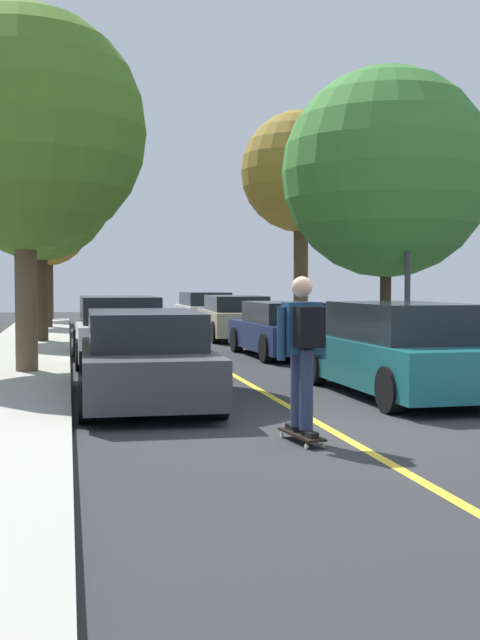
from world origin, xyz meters
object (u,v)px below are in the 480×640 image
(parked_car_left_near, at_px, (118,330))
(street_tree_right_nearest, at_px, (387,173))
(parked_car_right_farthest, at_px, (204,310))
(skateboarder, at_px, (303,344))
(street_tree_left_near, at_px, (39,188))
(street_tree_left_far, at_px, (46,223))
(parked_car_right_far, at_px, (236,317))
(skateboard, at_px, (302,435))
(streetlamp, at_px, (408,214))
(parked_car_right_near, at_px, (286,330))
(parked_car_right_nearest, at_px, (401,351))
(street_tree_left_farthest, at_px, (50,202))
(street_tree_left_nearest, at_px, (24,130))
(street_tree_right_near, at_px, (301,173))
(parked_car_left_nearest, at_px, (144,358))

(parked_car_left_near, distance_m, street_tree_right_nearest, 6.83)
(parked_car_right_farthest, height_order, skateboarder, skateboarder)
(street_tree_left_near, bearing_deg, street_tree_left_far, 90.00)
(street_tree_left_far, bearing_deg, skateboarder, -81.59)
(parked_car_right_far, relative_size, skateboard, 5.41)
(parked_car_left_near, height_order, street_tree_left_near, street_tree_left_near)
(skateboard, height_order, skateboarder, skateboarder)
(parked_car_right_farthest, xyz_separation_m, streetlamp, (1.75, -15.03, 2.47))
(parked_car_right_near, distance_m, street_tree_left_far, 13.57)
(parked_car_right_far, xyz_separation_m, street_tree_right_nearest, (1.83, -7.65, 3.48))
(parked_car_left_near, xyz_separation_m, parked_car_right_nearest, (3.95, -6.37, -0.01))
(street_tree_left_farthest, relative_size, skateboarder, 4.07)
(street_tree_left_nearest, height_order, street_tree_left_far, street_tree_left_nearest)
(street_tree_left_near, height_order, street_tree_left_far, street_tree_left_near)
(street_tree_left_far, height_order, street_tree_left_farthest, street_tree_left_farthest)
(parked_car_right_far, bearing_deg, street_tree_right_near, -24.99)
(parked_car_left_near, bearing_deg, parked_car_right_near, 7.69)
(parked_car_right_farthest, height_order, street_tree_left_far, street_tree_left_far)
(parked_car_right_farthest, xyz_separation_m, skateboard, (-2.53, -22.14, -0.60))
(skateboarder, bearing_deg, parked_car_left_near, 98.40)
(street_tree_left_far, bearing_deg, street_tree_left_nearest, -90.00)
(parked_car_left_nearest, relative_size, skateboard, 5.34)
(parked_car_right_nearest, bearing_deg, street_tree_right_nearest, 70.74)
(parked_car_right_near, bearing_deg, skateboarder, -103.91)
(street_tree_right_nearest, bearing_deg, parked_car_left_nearest, -138.37)
(parked_car_left_nearest, xyz_separation_m, skateboarder, (1.43, -3.39, 0.43))
(parked_car_left_near, bearing_deg, street_tree_left_farthest, 95.57)
(parked_car_right_nearest, bearing_deg, parked_car_right_farthest, 90.00)
(parked_car_left_near, distance_m, parked_car_right_farthest, 13.12)
(streetlamp, bearing_deg, street_tree_left_farthest, 109.49)
(street_tree_left_far, height_order, skateboard, street_tree_left_far)
(street_tree_left_near, height_order, street_tree_right_near, street_tree_right_near)
(skateboarder, bearing_deg, street_tree_left_farthest, 96.54)
(parked_car_right_nearest, distance_m, street_tree_left_near, 13.39)
(parked_car_left_near, height_order, street_tree_left_nearest, street_tree_left_nearest)
(parked_car_right_far, bearing_deg, street_tree_left_nearest, -121.93)
(parked_car_right_nearest, bearing_deg, parked_car_left_near, 121.84)
(parked_car_left_nearest, xyz_separation_m, street_tree_left_farthest, (-1.83, 25.04, 4.56))
(parked_car_right_nearest, distance_m, parked_car_right_near, 6.90)
(street_tree_left_far, height_order, skateboarder, street_tree_left_far)
(parked_car_left_near, xyz_separation_m, street_tree_left_nearest, (-1.83, -2.77, 3.80))
(street_tree_left_nearest, xyz_separation_m, skateboard, (3.25, -6.87, -4.43))
(parked_car_left_nearest, distance_m, street_tree_right_nearest, 8.49)
(parked_car_right_near, bearing_deg, street_tree_right_nearest, -42.43)
(skateboard, bearing_deg, streetlamp, 58.97)
(parked_car_left_nearest, relative_size, street_tree_right_near, 0.68)
(streetlamp, bearing_deg, street_tree_right_nearest, 86.75)
(parked_car_left_near, bearing_deg, parked_car_left_nearest, -90.00)
(street_tree_left_far, xyz_separation_m, skateboarder, (3.26, -22.04, -2.79))
(street_tree_left_farthest, bearing_deg, street_tree_right_near, -59.85)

